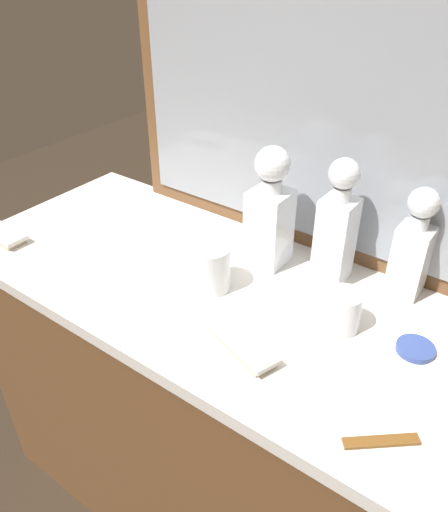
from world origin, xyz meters
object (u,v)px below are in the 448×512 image
(silver_brush_front, at_px, (242,344))
(tortoiseshell_comb, at_px, (381,441))
(crystal_decanter_rear, at_px, (269,219))
(silver_brush_left, at_px, (0,234))
(crystal_decanter_front, at_px, (412,253))
(porcelain_dish, at_px, (415,349))
(crystal_decanter_left, at_px, (336,234))
(crystal_tumbler_center, at_px, (342,313))
(crystal_tumbler_far_left, at_px, (210,269))

(silver_brush_front, relative_size, tortoiseshell_comb, 1.68)
(tortoiseshell_comb, bearing_deg, crystal_decanter_rear, 141.75)
(crystal_decanter_rear, height_order, silver_brush_left, crystal_decanter_rear)
(crystal_decanter_front, bearing_deg, crystal_decanter_rear, -166.18)
(silver_brush_left, bearing_deg, crystal_decanter_rear, 27.35)
(crystal_decanter_rear, bearing_deg, porcelain_dish, -13.71)
(crystal_decanter_left, bearing_deg, silver_brush_left, -155.93)
(crystal_decanter_front, relative_size, porcelain_dish, 3.44)
(porcelain_dish, bearing_deg, tortoiseshell_comb, -83.80)
(crystal_tumbler_center, bearing_deg, crystal_tumbler_far_left, -170.98)
(crystal_tumbler_center, height_order, silver_brush_left, crystal_tumbler_center)
(crystal_tumbler_center, bearing_deg, silver_brush_left, -166.99)
(porcelain_dish, bearing_deg, crystal_decanter_rear, 166.29)
(silver_brush_left, xyz_separation_m, porcelain_dish, (1.01, 0.22, -0.01))
(tortoiseshell_comb, bearing_deg, crystal_tumbler_far_left, 160.44)
(crystal_decanter_front, relative_size, crystal_tumbler_center, 2.96)
(silver_brush_left, bearing_deg, porcelain_dish, 12.42)
(crystal_decanter_front, distance_m, silver_brush_front, 0.42)
(crystal_decanter_left, height_order, silver_brush_left, crystal_decanter_left)
(porcelain_dish, height_order, tortoiseshell_comb, porcelain_dish)
(silver_brush_left, distance_m, tortoiseshell_comb, 1.03)
(crystal_tumbler_center, distance_m, porcelain_dish, 0.15)
(crystal_decanter_left, relative_size, silver_brush_front, 1.65)
(crystal_decanter_rear, bearing_deg, silver_brush_left, -152.65)
(tortoiseshell_comb, bearing_deg, crystal_decanter_left, 126.66)
(crystal_decanter_front, bearing_deg, crystal_decanter_left, -161.89)
(crystal_tumbler_far_left, xyz_separation_m, tortoiseshell_comb, (0.46, -0.17, -0.05))
(crystal_tumbler_far_left, relative_size, silver_brush_left, 0.63)
(silver_brush_left, relative_size, tortoiseshell_comb, 1.59)
(crystal_tumbler_far_left, xyz_separation_m, silver_brush_front, (0.17, -0.12, -0.04))
(crystal_decanter_left, relative_size, crystal_tumbler_far_left, 2.78)
(crystal_tumbler_far_left, bearing_deg, crystal_decanter_rear, 74.62)
(crystal_decanter_left, height_order, crystal_decanter_front, crystal_decanter_left)
(crystal_decanter_rear, height_order, crystal_tumbler_center, crystal_decanter_rear)
(crystal_decanter_left, xyz_separation_m, crystal_tumbler_center, (0.09, -0.14, -0.08))
(crystal_decanter_front, relative_size, silver_brush_front, 1.42)
(tortoiseshell_comb, bearing_deg, porcelain_dish, 96.20)
(crystal_decanter_left, distance_m, silver_brush_left, 0.85)
(crystal_tumbler_far_left, bearing_deg, porcelain_dish, 8.96)
(crystal_decanter_rear, xyz_separation_m, tortoiseshell_comb, (0.42, -0.33, -0.11))
(crystal_tumbler_far_left, height_order, tortoiseshell_comb, crystal_tumbler_far_left)
(crystal_decanter_left, bearing_deg, crystal_decanter_rear, -170.62)
(crystal_decanter_front, bearing_deg, crystal_tumbler_center, -107.16)
(crystal_decanter_left, distance_m, tortoiseshell_comb, 0.46)
(crystal_decanter_rear, height_order, porcelain_dish, crystal_decanter_rear)
(crystal_decanter_rear, height_order, crystal_decanter_left, crystal_decanter_left)
(crystal_tumbler_far_left, distance_m, crystal_tumbler_center, 0.30)
(crystal_decanter_front, bearing_deg, porcelain_dish, -63.42)
(crystal_decanter_rear, relative_size, porcelain_dish, 3.98)
(crystal_decanter_rear, height_order, silver_brush_front, crystal_decanter_rear)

